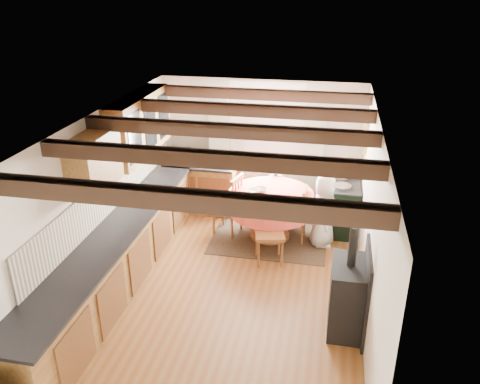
% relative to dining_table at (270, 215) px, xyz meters
% --- Properties ---
extents(floor, '(3.60, 5.50, 0.00)m').
position_rel_dining_table_xyz_m(floor, '(-0.35, -1.59, -0.41)').
color(floor, brown).
rests_on(floor, ground).
extents(ceiling, '(3.60, 5.50, 0.00)m').
position_rel_dining_table_xyz_m(ceiling, '(-0.35, -1.59, 1.99)').
color(ceiling, white).
rests_on(ceiling, ground).
extents(wall_back, '(3.60, 0.00, 2.40)m').
position_rel_dining_table_xyz_m(wall_back, '(-0.35, 1.16, 0.79)').
color(wall_back, silver).
rests_on(wall_back, ground).
extents(wall_front, '(3.60, 0.00, 2.40)m').
position_rel_dining_table_xyz_m(wall_front, '(-0.35, -4.34, 0.79)').
color(wall_front, silver).
rests_on(wall_front, ground).
extents(wall_left, '(0.00, 5.50, 2.40)m').
position_rel_dining_table_xyz_m(wall_left, '(-2.15, -1.59, 0.79)').
color(wall_left, silver).
rests_on(wall_left, ground).
extents(wall_right, '(0.00, 5.50, 2.40)m').
position_rel_dining_table_xyz_m(wall_right, '(1.45, -1.59, 0.79)').
color(wall_right, silver).
rests_on(wall_right, ground).
extents(beam_a, '(3.60, 0.16, 0.16)m').
position_rel_dining_table_xyz_m(beam_a, '(-0.35, -3.59, 1.90)').
color(beam_a, '#331E15').
rests_on(beam_a, ceiling).
extents(beam_b, '(3.60, 0.16, 0.16)m').
position_rel_dining_table_xyz_m(beam_b, '(-0.35, -2.59, 1.90)').
color(beam_b, '#331E15').
rests_on(beam_b, ceiling).
extents(beam_c, '(3.60, 0.16, 0.16)m').
position_rel_dining_table_xyz_m(beam_c, '(-0.35, -1.59, 1.90)').
color(beam_c, '#331E15').
rests_on(beam_c, ceiling).
extents(beam_d, '(3.60, 0.16, 0.16)m').
position_rel_dining_table_xyz_m(beam_d, '(-0.35, -0.59, 1.90)').
color(beam_d, '#331E15').
rests_on(beam_d, ceiling).
extents(beam_e, '(3.60, 0.16, 0.16)m').
position_rel_dining_table_xyz_m(beam_e, '(-0.35, 0.41, 1.90)').
color(beam_e, '#331E15').
rests_on(beam_e, ceiling).
extents(splash_left, '(0.02, 4.50, 0.55)m').
position_rel_dining_table_xyz_m(splash_left, '(-2.13, -1.29, 0.79)').
color(splash_left, beige).
rests_on(splash_left, wall_left).
extents(splash_back, '(1.40, 0.02, 0.55)m').
position_rel_dining_table_xyz_m(splash_back, '(-1.35, 1.14, 0.79)').
color(splash_back, beige).
rests_on(splash_back, wall_back).
extents(base_cabinet_left, '(0.60, 5.30, 0.88)m').
position_rel_dining_table_xyz_m(base_cabinet_left, '(-1.85, -1.59, 0.03)').
color(base_cabinet_left, olive).
rests_on(base_cabinet_left, floor).
extents(base_cabinet_back, '(1.30, 0.60, 0.88)m').
position_rel_dining_table_xyz_m(base_cabinet_back, '(-1.40, 0.86, 0.03)').
color(base_cabinet_back, olive).
rests_on(base_cabinet_back, floor).
extents(worktop_left, '(0.64, 5.30, 0.04)m').
position_rel_dining_table_xyz_m(worktop_left, '(-1.83, -1.59, 0.49)').
color(worktop_left, black).
rests_on(worktop_left, base_cabinet_left).
extents(worktop_back, '(1.30, 0.64, 0.04)m').
position_rel_dining_table_xyz_m(worktop_back, '(-1.40, 0.84, 0.49)').
color(worktop_back, black).
rests_on(worktop_back, base_cabinet_back).
extents(wall_cabinet_glass, '(0.34, 1.80, 0.90)m').
position_rel_dining_table_xyz_m(wall_cabinet_glass, '(-1.98, -0.39, 1.54)').
color(wall_cabinet_glass, olive).
rests_on(wall_cabinet_glass, wall_left).
extents(wall_cabinet_solid, '(0.34, 0.90, 0.70)m').
position_rel_dining_table_xyz_m(wall_cabinet_solid, '(-1.98, -1.89, 1.49)').
color(wall_cabinet_solid, olive).
rests_on(wall_cabinet_solid, wall_left).
extents(window_frame, '(1.34, 0.03, 1.54)m').
position_rel_dining_table_xyz_m(window_frame, '(-0.25, 1.14, 1.19)').
color(window_frame, white).
rests_on(window_frame, wall_back).
extents(window_pane, '(1.20, 0.01, 1.40)m').
position_rel_dining_table_xyz_m(window_pane, '(-0.25, 1.15, 1.19)').
color(window_pane, white).
rests_on(window_pane, wall_back).
extents(curtain_left, '(0.35, 0.10, 2.10)m').
position_rel_dining_table_xyz_m(curtain_left, '(-1.10, 1.06, 0.69)').
color(curtain_left, '#94A984').
rests_on(curtain_left, wall_back).
extents(curtain_right, '(0.35, 0.10, 2.10)m').
position_rel_dining_table_xyz_m(curtain_right, '(0.60, 1.06, 0.69)').
color(curtain_right, '#94A984').
rests_on(curtain_right, wall_back).
extents(curtain_rod, '(2.00, 0.03, 0.03)m').
position_rel_dining_table_xyz_m(curtain_rod, '(-0.25, 1.06, 1.79)').
color(curtain_rod, black).
rests_on(curtain_rod, wall_back).
extents(wall_picture, '(0.04, 0.50, 0.60)m').
position_rel_dining_table_xyz_m(wall_picture, '(1.42, 0.71, 1.29)').
color(wall_picture, gold).
rests_on(wall_picture, wall_right).
extents(wall_plate, '(0.30, 0.02, 0.30)m').
position_rel_dining_table_xyz_m(wall_plate, '(0.70, 1.13, 1.29)').
color(wall_plate, silver).
rests_on(wall_plate, wall_back).
extents(rug, '(1.89, 1.47, 0.01)m').
position_rel_dining_table_xyz_m(rug, '(0.00, 0.00, -0.41)').
color(rug, '#483521').
rests_on(rug, floor).
extents(dining_table, '(1.37, 1.37, 0.83)m').
position_rel_dining_table_xyz_m(dining_table, '(0.00, 0.00, 0.00)').
color(dining_table, '#FC473D').
rests_on(dining_table, floor).
extents(chair_near, '(0.53, 0.54, 1.00)m').
position_rel_dining_table_xyz_m(chair_near, '(0.09, -0.73, 0.09)').
color(chair_near, '#995832').
rests_on(chair_near, floor).
extents(chair_left, '(0.56, 0.55, 1.05)m').
position_rel_dining_table_xyz_m(chair_left, '(-0.73, 0.05, 0.11)').
color(chair_left, '#995832').
rests_on(chair_left, floor).
extents(chair_right, '(0.43, 0.41, 0.93)m').
position_rel_dining_table_xyz_m(chair_right, '(0.70, 0.02, 0.05)').
color(chair_right, '#995832').
rests_on(chair_right, floor).
extents(aga_range, '(0.61, 0.95, 0.87)m').
position_rel_dining_table_xyz_m(aga_range, '(1.12, 0.55, 0.02)').
color(aga_range, black).
rests_on(aga_range, floor).
extents(cast_iron_stove, '(0.42, 0.71, 1.41)m').
position_rel_dining_table_xyz_m(cast_iron_stove, '(1.23, -2.08, 0.29)').
color(cast_iron_stove, black).
rests_on(cast_iron_stove, floor).
extents(child_far, '(0.40, 0.28, 1.04)m').
position_rel_dining_table_xyz_m(child_far, '(-0.02, 0.77, 0.11)').
color(child_far, '#4B565B').
rests_on(child_far, floor).
extents(child_right, '(0.38, 0.59, 1.20)m').
position_rel_dining_table_xyz_m(child_right, '(0.86, -0.06, 0.19)').
color(child_right, silver).
rests_on(child_right, floor).
extents(bowl_a, '(0.29, 0.29, 0.05)m').
position_rel_dining_table_xyz_m(bowl_a, '(-0.27, -0.06, 0.44)').
color(bowl_a, silver).
rests_on(bowl_a, dining_table).
extents(bowl_b, '(0.26, 0.26, 0.06)m').
position_rel_dining_table_xyz_m(bowl_b, '(-0.16, 0.01, 0.44)').
color(bowl_b, silver).
rests_on(bowl_b, dining_table).
extents(cup, '(0.15, 0.15, 0.10)m').
position_rel_dining_table_xyz_m(cup, '(-0.16, -0.37, 0.46)').
color(cup, silver).
rests_on(cup, dining_table).
extents(canister_tall, '(0.15, 0.15, 0.26)m').
position_rel_dining_table_xyz_m(canister_tall, '(-1.63, 0.86, 0.64)').
color(canister_tall, '#262628').
rests_on(canister_tall, worktop_back).
extents(canister_wide, '(0.19, 0.19, 0.21)m').
position_rel_dining_table_xyz_m(canister_wide, '(-1.38, 0.92, 0.61)').
color(canister_wide, '#262628').
rests_on(canister_wide, worktop_back).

